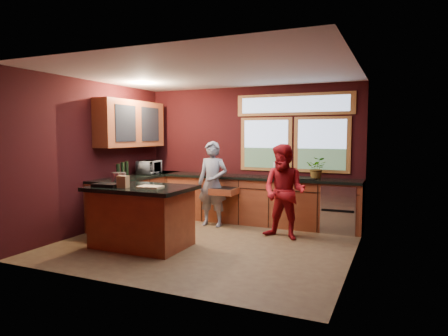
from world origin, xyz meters
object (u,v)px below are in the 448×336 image
Objects in this scene: person_grey at (213,184)px; cutting_board at (150,187)px; person_red at (284,192)px; stock_pot at (119,178)px; island at (142,216)px.

person_grey is 1.78m from cutting_board.
person_red is 2.21m from cutting_board.
person_grey reaches higher than person_red.
person_red is at bearing -16.01° from person_grey.
stock_pot is at bearing -143.19° from person_red.
person_red is (1.90, 1.34, 0.31)m from island.
stock_pot reaches higher than cutting_board.
cutting_board is 1.46× the size of stock_pot.
person_grey reaches higher than island.
island is at bearing 165.96° from cutting_board.
cutting_board is at bearing -129.85° from person_red.
person_grey reaches higher than stock_pot.
island is 0.52m from cutting_board.
stock_pot is at bearing -123.30° from person_grey.
cutting_board is at bearing -14.04° from island.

